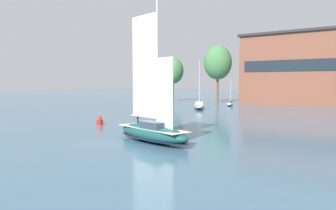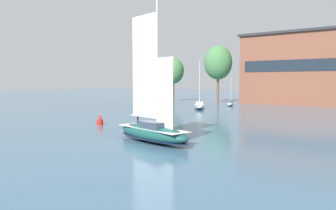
# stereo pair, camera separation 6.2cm
# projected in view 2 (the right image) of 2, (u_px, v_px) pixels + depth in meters

# --- Properties ---
(ground_plane) EXTENTS (400.00, 400.00, 0.00)m
(ground_plane) POSITION_uv_depth(u_px,v_px,m) (152.00, 142.00, 37.47)
(ground_plane) COLOR #42667F
(waterfront_building) EXTENTS (37.08, 15.40, 21.20)m
(waterfront_building) POSITION_uv_depth(u_px,v_px,m) (306.00, 68.00, 96.44)
(waterfront_building) COLOR brown
(waterfront_building) RESTS_ON ground
(tree_shore_center) EXTENTS (7.20, 7.20, 14.83)m
(tree_shore_center) POSITION_uv_depth(u_px,v_px,m) (173.00, 71.00, 111.79)
(tree_shore_center) COLOR #4C3828
(tree_shore_center) RESTS_ON ground
(tree_shore_right) EXTENTS (8.82, 8.82, 18.15)m
(tree_shore_right) POSITION_uv_depth(u_px,v_px,m) (218.00, 63.00, 103.56)
(tree_shore_right) COLOR brown
(tree_shore_right) RESTS_ON ground
(sailboat_main) EXTENTS (12.06, 5.82, 15.96)m
(sailboat_main) POSITION_uv_depth(u_px,v_px,m) (153.00, 131.00, 37.37)
(sailboat_main) COLOR #194C47
(sailboat_main) RESTS_ON ground
(sailboat_moored_near_marina) EXTENTS (6.49, 8.60, 11.81)m
(sailboat_moored_near_marina) POSITION_uv_depth(u_px,v_px,m) (199.00, 106.00, 81.23)
(sailboat_moored_near_marina) COLOR silver
(sailboat_moored_near_marina) RESTS_ON ground
(sailboat_moored_mid_channel) EXTENTS (3.13, 5.77, 7.67)m
(sailboat_moored_mid_channel) POSITION_uv_depth(u_px,v_px,m) (230.00, 104.00, 91.50)
(sailboat_moored_mid_channel) COLOR white
(sailboat_moored_mid_channel) RESTS_ON ground
(channel_buoy) EXTENTS (1.02, 1.02, 1.86)m
(channel_buoy) POSITION_uv_depth(u_px,v_px,m) (100.00, 120.00, 51.72)
(channel_buoy) COLOR red
(channel_buoy) RESTS_ON ground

